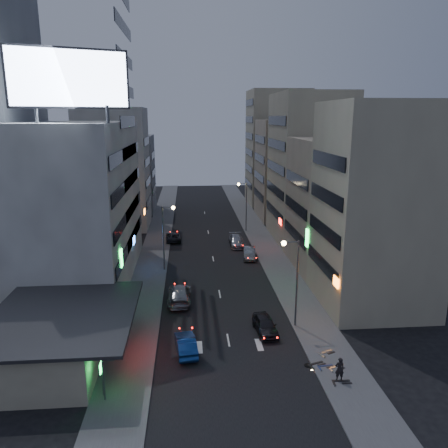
{
  "coord_description": "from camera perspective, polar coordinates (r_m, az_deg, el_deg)",
  "views": [
    {
      "loc": [
        -3.16,
        -29.64,
        18.56
      ],
      "look_at": [
        0.81,
        18.19,
        6.72
      ],
      "focal_mm": 35.0,
      "sensor_mm": 36.0,
      "label": 1
    }
  ],
  "objects": [
    {
      "name": "far_left_a",
      "position": [
        76.14,
        -14.15,
        6.98
      ],
      "size": [
        11.0,
        10.0,
        20.0
      ],
      "primitive_type": "cube",
      "color": "silver",
      "rests_on": "ground"
    },
    {
      "name": "far_left_b",
      "position": [
        89.27,
        -13.06,
        6.38
      ],
      "size": [
        12.0,
        10.0,
        15.0
      ],
      "primitive_type": "cube",
      "color": "gray",
      "rests_on": "ground"
    },
    {
      "name": "shophouse_mid",
      "position": [
        55.92,
        14.85,
        2.5
      ],
      "size": [
        11.0,
        12.0,
        16.0
      ],
      "primitive_type": "cube",
      "color": "tan",
      "rests_on": "ground"
    },
    {
      "name": "parked_car_right_near",
      "position": [
        39.59,
        5.41,
        -12.98
      ],
      "size": [
        2.02,
        4.39,
        1.46
      ],
      "primitive_type": "imported",
      "rotation": [
        0.0,
        0.0,
        0.07
      ],
      "color": "black",
      "rests_on": "ground"
    },
    {
      "name": "scooter_silver_a",
      "position": [
        35.86,
        15.24,
        -16.63
      ],
      "size": [
        0.85,
        1.83,
        1.07
      ],
      "primitive_type": null,
      "rotation": [
        0.0,
        0.0,
        1.73
      ],
      "color": "#B8BBC0",
      "rests_on": "sidewalk_right"
    },
    {
      "name": "parked_car_left",
      "position": [
        67.35,
        -6.64,
        -1.66
      ],
      "size": [
        2.43,
        4.84,
        1.31
      ],
      "primitive_type": "imported",
      "rotation": [
        0.0,
        0.0,
        3.2
      ],
      "color": "black",
      "rests_on": "ground"
    },
    {
      "name": "shophouse_far",
      "position": [
        67.57,
        10.96,
        7.18
      ],
      "size": [
        10.0,
        14.0,
        22.0
      ],
      "primitive_type": "cube",
      "color": "tan",
      "rests_on": "ground"
    },
    {
      "name": "road_car_blue",
      "position": [
        36.63,
        -5.02,
        -15.36
      ],
      "size": [
        2.03,
        4.48,
        1.43
      ],
      "primitive_type": "imported",
      "rotation": [
        0.0,
        0.0,
        3.26
      ],
      "color": "navy",
      "rests_on": "ground"
    },
    {
      "name": "parked_car_right_far",
      "position": [
        64.33,
        1.69,
        -2.22
      ],
      "size": [
        2.19,
        5.25,
        1.52
      ],
      "primitive_type": "imported",
      "rotation": [
        0.0,
        0.0,
        0.01
      ],
      "color": "gray",
      "rests_on": "ground"
    },
    {
      "name": "scooter_blue",
      "position": [
        35.82,
        13.98,
        -16.53
      ],
      "size": [
        0.86,
        1.91,
        1.13
      ],
      "primitive_type": null,
      "rotation": [
        0.0,
        0.0,
        1.71
      ],
      "color": "navy",
      "rests_on": "sidewalk_right"
    },
    {
      "name": "ground",
      "position": [
        35.12,
        1.19,
        -18.05
      ],
      "size": [
        180.0,
        180.0,
        0.0
      ],
      "primitive_type": "plane",
      "color": "black",
      "rests_on": "ground"
    },
    {
      "name": "street_lamp_right_far",
      "position": [
        71.46,
        2.62,
        3.2
      ],
      "size": [
        1.6,
        0.44,
        8.02
      ],
      "color": "#595B60",
      "rests_on": "sidewalk_right"
    },
    {
      "name": "far_right_b",
      "position": [
        95.81,
        6.9,
        9.83
      ],
      "size": [
        12.0,
        12.0,
        24.0
      ],
      "primitive_type": "cube",
      "color": "tan",
      "rests_on": "ground"
    },
    {
      "name": "scooter_silver_b",
      "position": [
        37.68,
        13.83,
        -14.85
      ],
      "size": [
        1.35,
        2.05,
        1.19
      ],
      "primitive_type": null,
      "rotation": [
        0.0,
        0.0,
        1.96
      ],
      "color": "#9FA2A7",
      "rests_on": "sidewalk_right"
    },
    {
      "name": "food_court",
      "position": [
        37.3,
        -21.56,
        -13.57
      ],
      "size": [
        11.0,
        13.0,
        3.88
      ],
      "color": "tan",
      "rests_on": "ground"
    },
    {
      "name": "scooter_black_a",
      "position": [
        34.28,
        16.15,
        -18.12
      ],
      "size": [
        0.75,
        1.98,
        1.19
      ],
      "primitive_type": null,
      "rotation": [
        0.0,
        0.0,
        1.52
      ],
      "color": "black",
      "rests_on": "sidewalk_right"
    },
    {
      "name": "sidewalk_left",
      "position": [
        62.63,
        -8.98,
        -3.5
      ],
      "size": [
        4.0,
        120.0,
        0.12
      ],
      "primitive_type": "cube",
      "color": "#4C4C4F",
      "rests_on": "ground"
    },
    {
      "name": "sidewalk_right",
      "position": [
        63.44,
        5.6,
        -3.17
      ],
      "size": [
        4.0,
        120.0,
        0.12
      ],
      "primitive_type": "cube",
      "color": "#4C4C4F",
      "rests_on": "ground"
    },
    {
      "name": "far_right_a",
      "position": [
        82.36,
        8.44,
        7.04
      ],
      "size": [
        11.0,
        12.0,
        18.0
      ],
      "primitive_type": "cube",
      "color": "tan",
      "rests_on": "ground"
    },
    {
      "name": "road_car_silver",
      "position": [
        45.6,
        -5.87,
        -9.1
      ],
      "size": [
        2.34,
        5.75,
        1.67
      ],
      "primitive_type": "imported",
      "rotation": [
        0.0,
        0.0,
        3.14
      ],
      "color": "gray",
      "rests_on": "ground"
    },
    {
      "name": "shophouse_near",
      "position": [
        44.88,
        19.23,
        2.08
      ],
      "size": [
        10.0,
        11.0,
        20.0
      ],
      "primitive_type": "cube",
      "color": "tan",
      "rests_on": "ground"
    },
    {
      "name": "street_lamp_left",
      "position": [
        53.37,
        -7.55,
        -0.58
      ],
      "size": [
        1.6,
        0.44,
        8.02
      ],
      "color": "#595B60",
      "rests_on": "sidewalk_left"
    },
    {
      "name": "white_building",
      "position": [
        52.42,
        -19.99,
        2.5
      ],
      "size": [
        14.0,
        24.0,
        18.0
      ],
      "primitive_type": "cube",
      "color": "silver",
      "rests_on": "ground"
    },
    {
      "name": "parked_car_right_mid",
      "position": [
        58.93,
        3.33,
        -3.78
      ],
      "size": [
        2.04,
        4.59,
        1.46
      ],
      "primitive_type": "imported",
      "rotation": [
        0.0,
        0.0,
        -0.11
      ],
      "color": "gray",
      "rests_on": "ground"
    },
    {
      "name": "person",
      "position": [
        33.87,
        14.86,
        -17.85
      ],
      "size": [
        0.68,
        0.47,
        1.79
      ],
      "primitive_type": "imported",
      "rotation": [
        0.0,
        0.0,
        3.07
      ],
      "color": "black",
      "rests_on": "sidewalk_right"
    },
    {
      "name": "billboard",
      "position": [
        40.94,
        -19.56,
        17.44
      ],
      "size": [
        9.52,
        3.75,
        6.2
      ],
      "rotation": [
        0.0,
        0.0,
        0.35
      ],
      "color": "#595B60",
      "rests_on": "white_building"
    },
    {
      "name": "scooter_black_b",
      "position": [
        36.02,
        12.71,
        -16.22
      ],
      "size": [
        1.24,
        2.04,
        1.18
      ],
      "primitive_type": null,
      "rotation": [
        0.0,
        0.0,
        1.9
      ],
      "color": "black",
      "rests_on": "sidewalk_right"
    },
    {
      "name": "street_lamp_right_near",
      "position": [
        39.07,
        9.0,
        -6.06
      ],
      "size": [
        1.6,
        0.44,
        8.02
      ],
      "color": "#595B60",
      "rests_on": "sidewalk_right"
    }
  ]
}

